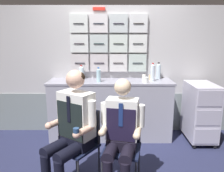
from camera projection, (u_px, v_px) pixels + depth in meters
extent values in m
cube|color=#B6B4B8|center=(110.00, 71.00, 3.84)|extent=(4.20, 0.06, 2.15)
cube|color=gray|center=(110.00, 112.00, 3.96)|extent=(4.12, 0.01, 0.68)
cube|color=#B8B3B6|center=(79.00, 63.00, 3.74)|extent=(0.29, 0.06, 0.29)
cylinder|color=#1F222E|center=(79.00, 63.00, 3.71)|extent=(0.17, 0.01, 0.01)
cube|color=#BCB4B8|center=(98.00, 63.00, 3.75)|extent=(0.29, 0.06, 0.29)
cylinder|color=#26212E|center=(98.00, 63.00, 3.71)|extent=(0.17, 0.01, 0.01)
cube|color=silver|center=(117.00, 63.00, 3.75)|extent=(0.29, 0.06, 0.29)
cylinder|color=#262325|center=(117.00, 63.00, 3.71)|extent=(0.17, 0.01, 0.01)
cube|color=#B0C0BA|center=(136.00, 63.00, 3.75)|extent=(0.29, 0.06, 0.29)
cylinder|color=#20292E|center=(137.00, 63.00, 3.71)|extent=(0.17, 0.01, 0.01)
cube|color=silver|center=(78.00, 44.00, 3.67)|extent=(0.29, 0.06, 0.29)
cylinder|color=black|center=(78.00, 44.00, 3.64)|extent=(0.17, 0.01, 0.01)
cube|color=#B4BFBF|center=(98.00, 44.00, 3.68)|extent=(0.29, 0.06, 0.29)
cylinder|color=#1C2A2A|center=(98.00, 44.00, 3.64)|extent=(0.17, 0.01, 0.01)
cube|color=silver|center=(117.00, 44.00, 3.68)|extent=(0.29, 0.06, 0.29)
cylinder|color=black|center=(118.00, 44.00, 3.64)|extent=(0.17, 0.01, 0.01)
cube|color=silver|center=(137.00, 44.00, 3.68)|extent=(0.29, 0.06, 0.29)
cylinder|color=black|center=(137.00, 44.00, 3.64)|extent=(0.17, 0.01, 0.01)
cube|color=silver|center=(78.00, 23.00, 3.60)|extent=(0.29, 0.06, 0.29)
cylinder|color=#282B2E|center=(77.00, 23.00, 3.57)|extent=(0.17, 0.01, 0.01)
cube|color=silver|center=(98.00, 23.00, 3.61)|extent=(0.29, 0.06, 0.29)
cylinder|color=#1F242F|center=(98.00, 23.00, 3.57)|extent=(0.17, 0.01, 0.01)
cube|color=#B6BFC2|center=(118.00, 24.00, 3.61)|extent=(0.29, 0.06, 0.29)
cylinder|color=#26232F|center=(118.00, 23.00, 3.57)|extent=(0.17, 0.01, 0.01)
cube|color=silver|center=(137.00, 24.00, 3.61)|extent=(0.29, 0.06, 0.29)
cylinder|color=#292521|center=(138.00, 23.00, 3.57)|extent=(0.17, 0.01, 0.01)
cube|color=red|center=(98.00, 9.00, 3.57)|extent=(0.20, 0.02, 0.05)
cube|color=#9897A7|center=(110.00, 110.00, 3.69)|extent=(1.95, 0.52, 0.93)
cube|color=gray|center=(110.00, 82.00, 3.58)|extent=(1.99, 0.53, 0.03)
sphere|color=black|center=(193.00, 146.00, 3.38)|extent=(0.07, 0.07, 0.07)
sphere|color=black|center=(213.00, 146.00, 3.38)|extent=(0.07, 0.07, 0.07)
sphere|color=black|center=(182.00, 131.00, 3.91)|extent=(0.07, 0.07, 0.07)
sphere|color=black|center=(199.00, 131.00, 3.92)|extent=(0.07, 0.07, 0.07)
cube|color=silver|center=(199.00, 111.00, 3.54)|extent=(0.40, 0.64, 0.87)
cube|color=#A7A3B6|center=(206.00, 136.00, 3.29)|extent=(0.35, 0.01, 0.23)
cube|color=#A7A3B6|center=(208.00, 118.00, 3.23)|extent=(0.35, 0.01, 0.23)
cube|color=#A7A3B6|center=(209.00, 99.00, 3.16)|extent=(0.35, 0.01, 0.23)
cylinder|color=#28282D|center=(210.00, 90.00, 3.16)|extent=(0.32, 0.02, 0.02)
cylinder|color=#2D2D33|center=(54.00, 167.00, 2.52)|extent=(0.02, 0.02, 0.43)
cylinder|color=#2D2D33|center=(75.00, 154.00, 2.81)|extent=(0.02, 0.02, 0.43)
cylinder|color=#2D2D33|center=(98.00, 162.00, 2.62)|extent=(0.02, 0.02, 0.43)
cube|color=#141A35|center=(76.00, 147.00, 2.52)|extent=(0.55, 0.55, 0.02)
cube|color=#141A35|center=(86.00, 124.00, 2.63)|extent=(0.32, 0.23, 0.40)
cylinder|color=#2D2D33|center=(74.00, 121.00, 2.72)|extent=(0.02, 0.02, 0.40)
cylinder|color=#2D2D33|center=(98.00, 128.00, 2.52)|extent=(0.02, 0.02, 0.40)
cylinder|color=black|center=(57.00, 146.00, 2.41)|extent=(0.33, 0.41, 0.13)
cylinder|color=black|center=(71.00, 151.00, 2.30)|extent=(0.33, 0.41, 0.13)
cube|color=black|center=(75.00, 141.00, 2.50)|extent=(0.41, 0.37, 0.12)
cube|color=white|center=(76.00, 114.00, 2.45)|extent=(0.43, 0.39, 0.51)
cube|color=black|center=(69.00, 121.00, 2.37)|extent=(0.30, 0.20, 0.41)
cube|color=black|center=(68.00, 109.00, 2.33)|extent=(0.04, 0.03, 0.28)
cylinder|color=white|center=(61.00, 106.00, 2.56)|extent=(0.08, 0.08, 0.28)
cylinder|color=#DEAC93|center=(56.00, 123.00, 2.49)|extent=(0.20, 0.25, 0.07)
sphere|color=#DEAC93|center=(48.00, 126.00, 2.39)|extent=(0.08, 0.08, 0.08)
cylinder|color=white|center=(91.00, 113.00, 2.32)|extent=(0.08, 0.08, 0.28)
cylinder|color=#DEAC93|center=(83.00, 131.00, 2.27)|extent=(0.20, 0.25, 0.07)
sphere|color=#DEAC93|center=(75.00, 135.00, 2.18)|extent=(0.08, 0.08, 0.08)
cylinder|color=navy|center=(75.00, 131.00, 2.17)|extent=(0.06, 0.06, 0.06)
sphere|color=#DEAC93|center=(74.00, 79.00, 2.36)|extent=(0.20, 0.20, 0.20)
ellipsoid|color=black|center=(75.00, 77.00, 2.37)|extent=(0.26, 0.26, 0.14)
cylinder|color=#2D2D33|center=(109.00, 157.00, 2.72)|extent=(0.02, 0.02, 0.43)
cylinder|color=#2D2D33|center=(138.00, 161.00, 2.65)|extent=(0.02, 0.02, 0.43)
cube|color=#141A35|center=(121.00, 149.00, 2.47)|extent=(0.47, 0.47, 0.02)
cube|color=#141A35|center=(124.00, 125.00, 2.60)|extent=(0.37, 0.10, 0.40)
cylinder|color=#2D2D33|center=(109.00, 124.00, 2.63)|extent=(0.02, 0.02, 0.40)
cylinder|color=#2D2D33|center=(139.00, 127.00, 2.56)|extent=(0.02, 0.02, 0.40)
cylinder|color=black|center=(110.00, 151.00, 2.32)|extent=(0.20, 0.37, 0.13)
cylinder|color=black|center=(127.00, 152.00, 2.28)|extent=(0.20, 0.37, 0.13)
cube|color=black|center=(121.00, 144.00, 2.45)|extent=(0.35, 0.26, 0.12)
cube|color=white|center=(121.00, 119.00, 2.41)|extent=(0.37, 0.25, 0.45)
cube|color=black|center=(120.00, 125.00, 2.32)|extent=(0.30, 0.08, 0.36)
cube|color=navy|center=(120.00, 115.00, 2.29)|extent=(0.04, 0.02, 0.25)
cylinder|color=white|center=(104.00, 113.00, 2.44)|extent=(0.08, 0.08, 0.24)
cylinder|color=beige|center=(103.00, 129.00, 2.37)|extent=(0.11, 0.23, 0.07)
sphere|color=beige|center=(101.00, 133.00, 2.27)|extent=(0.08, 0.08, 0.08)
cylinder|color=white|center=(140.00, 116.00, 2.36)|extent=(0.08, 0.08, 0.24)
cylinder|color=beige|center=(137.00, 132.00, 2.30)|extent=(0.11, 0.23, 0.07)
sphere|color=beige|center=(136.00, 136.00, 2.20)|extent=(0.08, 0.08, 0.08)
sphere|color=beige|center=(122.00, 87.00, 2.33)|extent=(0.18, 0.18, 0.18)
ellipsoid|color=brown|center=(122.00, 85.00, 2.34)|extent=(0.20, 0.19, 0.12)
cylinder|color=silver|center=(81.00, 73.00, 3.70)|extent=(0.07, 0.07, 0.19)
cone|color=silver|center=(80.00, 67.00, 3.67)|extent=(0.07, 0.07, 0.02)
cylinder|color=red|center=(80.00, 66.00, 3.67)|extent=(0.03, 0.03, 0.02)
cylinder|color=#ABD5E1|center=(98.00, 76.00, 3.47)|extent=(0.07, 0.07, 0.19)
cone|color=#ABD5E1|center=(98.00, 69.00, 3.44)|extent=(0.07, 0.07, 0.02)
cylinder|color=blue|center=(98.00, 68.00, 3.44)|extent=(0.03, 0.03, 0.02)
cylinder|color=silver|center=(157.00, 72.00, 3.70)|extent=(0.08, 0.08, 0.24)
cone|color=silver|center=(158.00, 64.00, 3.67)|extent=(0.08, 0.08, 0.02)
cylinder|color=black|center=(158.00, 63.00, 3.67)|extent=(0.03, 0.03, 0.02)
cylinder|color=silver|center=(152.00, 73.00, 3.52)|extent=(0.07, 0.07, 0.25)
cone|color=silver|center=(152.00, 65.00, 3.49)|extent=(0.07, 0.07, 0.02)
cylinder|color=red|center=(152.00, 63.00, 3.48)|extent=(0.03, 0.03, 0.02)
cylinder|color=white|center=(145.00, 80.00, 3.42)|extent=(0.07, 0.07, 0.08)
cylinder|color=#382114|center=(145.00, 78.00, 3.41)|extent=(0.06, 0.06, 0.01)
cylinder|color=tan|center=(80.00, 81.00, 3.39)|extent=(0.06, 0.06, 0.07)
cylinder|color=#382114|center=(80.00, 79.00, 3.38)|extent=(0.05, 0.05, 0.01)
cylinder|color=tan|center=(150.00, 77.00, 3.64)|extent=(0.06, 0.06, 0.08)
cylinder|color=#382114|center=(150.00, 75.00, 3.64)|extent=(0.05, 0.05, 0.01)
cylinder|color=silver|center=(143.00, 77.00, 3.62)|extent=(0.06, 0.06, 0.09)
cylinder|color=#382114|center=(143.00, 75.00, 3.61)|extent=(0.05, 0.05, 0.01)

